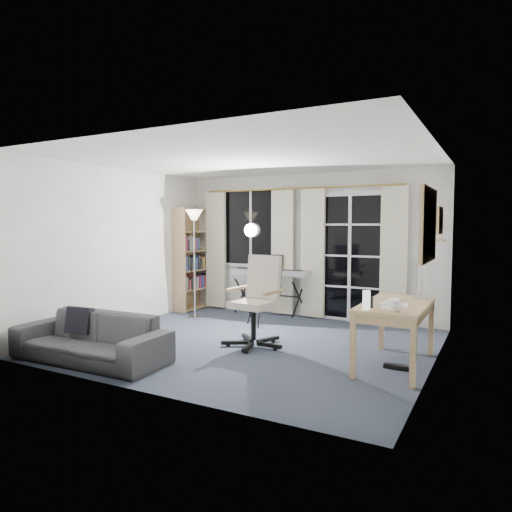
{
  "coord_description": "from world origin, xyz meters",
  "views": [
    {
      "loc": [
        2.86,
        -5.15,
        1.56
      ],
      "look_at": [
        -0.09,
        0.35,
        1.12
      ],
      "focal_mm": 32.0,
      "sensor_mm": 36.0,
      "label": 1
    }
  ],
  "objects_px": {
    "desk": "(396,311)",
    "monitor": "(422,275)",
    "sofa": "(90,330)",
    "studio_light": "(252,242)",
    "mug": "(396,306)",
    "bookshelf": "(192,261)",
    "keyboard_piano": "(271,273)",
    "torchiere_lamp": "(194,231)",
    "office_chair": "(259,292)"
  },
  "relations": [
    {
      "from": "torchiere_lamp",
      "to": "keyboard_piano",
      "type": "xyz_separation_m",
      "value": [
        1.04,
        0.72,
        -0.71
      ]
    },
    {
      "from": "keyboard_piano",
      "to": "monitor",
      "type": "bearing_deg",
      "value": -30.07
    },
    {
      "from": "studio_light",
      "to": "sofa",
      "type": "height_order",
      "value": "studio_light"
    },
    {
      "from": "office_chair",
      "to": "monitor",
      "type": "xyz_separation_m",
      "value": [
        1.94,
        0.34,
        0.29
      ]
    },
    {
      "from": "torchiere_lamp",
      "to": "monitor",
      "type": "relative_size",
      "value": 3.55
    },
    {
      "from": "monitor",
      "to": "sofa",
      "type": "height_order",
      "value": "monitor"
    },
    {
      "from": "keyboard_piano",
      "to": "office_chair",
      "type": "height_order",
      "value": "office_chair"
    },
    {
      "from": "bookshelf",
      "to": "torchiere_lamp",
      "type": "xyz_separation_m",
      "value": [
        0.54,
        -0.66,
        0.57
      ]
    },
    {
      "from": "studio_light",
      "to": "desk",
      "type": "bearing_deg",
      "value": -31.63
    },
    {
      "from": "mug",
      "to": "sofa",
      "type": "xyz_separation_m",
      "value": [
        -3.19,
        -0.95,
        -0.4
      ]
    },
    {
      "from": "torchiere_lamp",
      "to": "keyboard_piano",
      "type": "height_order",
      "value": "torchiere_lamp"
    },
    {
      "from": "monitor",
      "to": "office_chair",
      "type": "bearing_deg",
      "value": -169.86
    },
    {
      "from": "mug",
      "to": "sofa",
      "type": "height_order",
      "value": "mug"
    },
    {
      "from": "keyboard_piano",
      "to": "sofa",
      "type": "distance_m",
      "value": 3.34
    },
    {
      "from": "bookshelf",
      "to": "desk",
      "type": "relative_size",
      "value": 1.41
    },
    {
      "from": "office_chair",
      "to": "desk",
      "type": "bearing_deg",
      "value": 2.41
    },
    {
      "from": "torchiere_lamp",
      "to": "monitor",
      "type": "height_order",
      "value": "torchiere_lamp"
    },
    {
      "from": "bookshelf",
      "to": "mug",
      "type": "xyz_separation_m",
      "value": [
        4.1,
        -2.23,
        -0.12
      ]
    },
    {
      "from": "desk",
      "to": "keyboard_piano",
      "type": "bearing_deg",
      "value": 143.68
    },
    {
      "from": "keyboard_piano",
      "to": "desk",
      "type": "bearing_deg",
      "value": -39.44
    },
    {
      "from": "studio_light",
      "to": "sofa",
      "type": "xyz_separation_m",
      "value": [
        -0.8,
        -2.37,
        -0.93
      ]
    },
    {
      "from": "torchiere_lamp",
      "to": "desk",
      "type": "relative_size",
      "value": 1.37
    },
    {
      "from": "office_chair",
      "to": "desk",
      "type": "distance_m",
      "value": 1.75
    },
    {
      "from": "bookshelf",
      "to": "office_chair",
      "type": "height_order",
      "value": "bookshelf"
    },
    {
      "from": "sofa",
      "to": "keyboard_piano",
      "type": "bearing_deg",
      "value": 76.32
    },
    {
      "from": "bookshelf",
      "to": "desk",
      "type": "xyz_separation_m",
      "value": [
        4.0,
        -1.73,
        -0.26
      ]
    },
    {
      "from": "studio_light",
      "to": "mug",
      "type": "distance_m",
      "value": 2.83
    },
    {
      "from": "office_chair",
      "to": "monitor",
      "type": "bearing_deg",
      "value": 15.98
    },
    {
      "from": "desk",
      "to": "sofa",
      "type": "distance_m",
      "value": 3.42
    },
    {
      "from": "studio_light",
      "to": "desk",
      "type": "distance_m",
      "value": 2.56
    },
    {
      "from": "studio_light",
      "to": "desk",
      "type": "relative_size",
      "value": 1.22
    },
    {
      "from": "keyboard_piano",
      "to": "office_chair",
      "type": "xyz_separation_m",
      "value": [
        0.67,
        -1.68,
        -0.06
      ]
    },
    {
      "from": "office_chair",
      "to": "keyboard_piano",
      "type": "bearing_deg",
      "value": 117.97
    },
    {
      "from": "torchiere_lamp",
      "to": "desk",
      "type": "distance_m",
      "value": 3.71
    },
    {
      "from": "bookshelf",
      "to": "monitor",
      "type": "height_order",
      "value": "bookshelf"
    },
    {
      "from": "bookshelf",
      "to": "keyboard_piano",
      "type": "bearing_deg",
      "value": 3.61
    },
    {
      "from": "sofa",
      "to": "desk",
      "type": "bearing_deg",
      "value": 23.19
    },
    {
      "from": "desk",
      "to": "monitor",
      "type": "bearing_deg",
      "value": 66.65
    },
    {
      "from": "studio_light",
      "to": "mug",
      "type": "relative_size",
      "value": 13.96
    },
    {
      "from": "keyboard_piano",
      "to": "mug",
      "type": "xyz_separation_m",
      "value": [
        2.52,
        -2.29,
        0.02
      ]
    },
    {
      "from": "torchiere_lamp",
      "to": "studio_light",
      "type": "bearing_deg",
      "value": -7.28
    },
    {
      "from": "keyboard_piano",
      "to": "monitor",
      "type": "xyz_separation_m",
      "value": [
        2.61,
        -1.34,
        0.23
      ]
    },
    {
      "from": "keyboard_piano",
      "to": "desk",
      "type": "xyz_separation_m",
      "value": [
        2.42,
        -1.79,
        -0.12
      ]
    },
    {
      "from": "monitor",
      "to": "bookshelf",
      "type": "bearing_deg",
      "value": 163.34
    },
    {
      "from": "keyboard_piano",
      "to": "mug",
      "type": "height_order",
      "value": "keyboard_piano"
    },
    {
      "from": "bookshelf",
      "to": "sofa",
      "type": "relative_size",
      "value": 0.99
    },
    {
      "from": "sofa",
      "to": "mug",
      "type": "bearing_deg",
      "value": 14.63
    },
    {
      "from": "bookshelf",
      "to": "mug",
      "type": "height_order",
      "value": "bookshelf"
    },
    {
      "from": "office_chair",
      "to": "mug",
      "type": "distance_m",
      "value": 1.94
    },
    {
      "from": "torchiere_lamp",
      "to": "office_chair",
      "type": "height_order",
      "value": "torchiere_lamp"
    }
  ]
}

